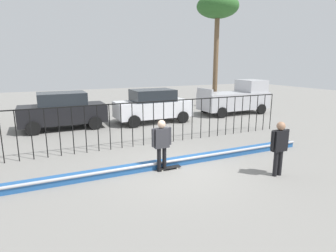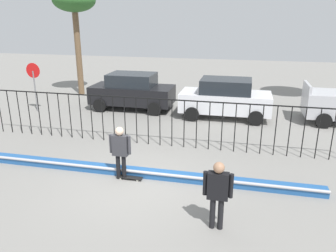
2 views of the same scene
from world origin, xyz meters
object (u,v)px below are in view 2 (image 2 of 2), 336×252
at_px(camera_operator, 218,190).
at_px(palm_tree_short, 74,4).
at_px(skateboarder, 120,148).
at_px(parked_car_black, 132,91).
at_px(stop_sign, 34,80).
at_px(parked_car_white, 225,98).
at_px(skateboard, 130,177).

distance_m(camera_operator, palm_tree_short, 16.21).
height_order(skateboarder, parked_car_black, parked_car_black).
bearing_deg(stop_sign, palm_tree_short, 85.05).
xyz_separation_m(camera_operator, parked_car_black, (-5.32, 9.58, -0.05)).
relative_size(parked_car_white, palm_tree_short, 0.68).
relative_size(skateboarder, parked_car_white, 0.39).
bearing_deg(stop_sign, skateboarder, -41.54).
relative_size(camera_operator, stop_sign, 0.68).
distance_m(parked_car_white, palm_tree_short, 10.71).
bearing_deg(parked_car_white, skateboarder, -107.70).
xyz_separation_m(parked_car_black, stop_sign, (-4.71, -1.53, 0.64)).
bearing_deg(parked_car_black, palm_tree_short, 148.59).
distance_m(skateboard, parked_car_black, 8.15).
relative_size(parked_car_white, stop_sign, 1.72).
distance_m(skateboarder, palm_tree_short, 13.07).
bearing_deg(parked_car_black, camera_operator, -60.69).
bearing_deg(camera_operator, parked_car_black, -3.11).
bearing_deg(palm_tree_short, skateboard, -56.53).
height_order(skateboard, parked_car_black, parked_car_black).
xyz_separation_m(skateboarder, parked_car_black, (-2.26, 7.71, -0.03)).
distance_m(camera_operator, stop_sign, 12.87).
xyz_separation_m(skateboarder, stop_sign, (-6.97, 6.17, 0.62)).
bearing_deg(skateboarder, skateboard, 11.60).
distance_m(camera_operator, parked_car_black, 10.95).
xyz_separation_m(skateboarder, camera_operator, (3.06, -1.87, 0.02)).
bearing_deg(parked_car_white, parked_car_black, 176.73).
relative_size(camera_operator, parked_car_black, 0.39).
distance_m(skateboard, camera_operator, 3.51).
height_order(skateboard, camera_operator, camera_operator).
xyz_separation_m(stop_sign, palm_tree_short, (0.36, 4.21, 3.78)).
bearing_deg(parked_car_black, stop_sign, -161.73).
xyz_separation_m(skateboarder, palm_tree_short, (-6.60, 10.39, 4.40)).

